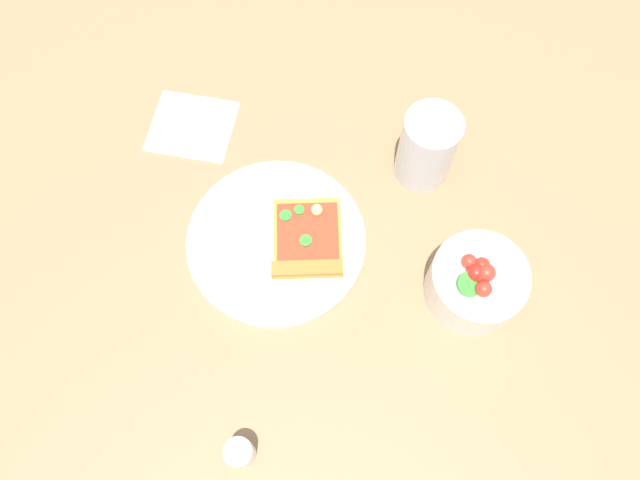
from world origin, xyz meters
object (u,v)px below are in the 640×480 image
at_px(pizza_slice_main, 307,242).
at_px(paper_napkin, 192,126).
at_px(soda_glass, 426,150).
at_px(pepper_shaker, 240,452).
at_px(salad_bowl, 476,282).
at_px(plate, 276,241).

xyz_separation_m(pizza_slice_main, paper_napkin, (-0.13, -0.23, -0.02)).
bearing_deg(soda_glass, paper_napkin, -83.83).
bearing_deg(soda_glass, pepper_shaker, -13.06).
bearing_deg(paper_napkin, salad_bowl, 74.77).
distance_m(salad_bowl, pepper_shaker, 0.36).
bearing_deg(pizza_slice_main, salad_bowl, 92.05).
height_order(pizza_slice_main, pepper_shaker, pepper_shaker).
xyz_separation_m(salad_bowl, pepper_shaker, (0.29, -0.21, -0.01)).
height_order(pizza_slice_main, salad_bowl, salad_bowl).
bearing_deg(pizza_slice_main, plate, -81.15).
height_order(salad_bowl, soda_glass, soda_glass).
bearing_deg(paper_napkin, pizza_slice_main, 59.97).
xyz_separation_m(plate, salad_bowl, (-0.01, 0.27, 0.03)).
bearing_deg(salad_bowl, plate, -86.87).
relative_size(paper_napkin, pepper_shaker, 1.97).
distance_m(salad_bowl, soda_glass, 0.20).
relative_size(plate, pizza_slice_main, 1.75).
bearing_deg(plate, soda_glass, 137.83).
xyz_separation_m(salad_bowl, paper_napkin, (-0.12, -0.46, -0.04)).
bearing_deg(soda_glass, plate, -42.17).
bearing_deg(paper_napkin, pepper_shaker, 30.46).
height_order(plate, salad_bowl, salad_bowl).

